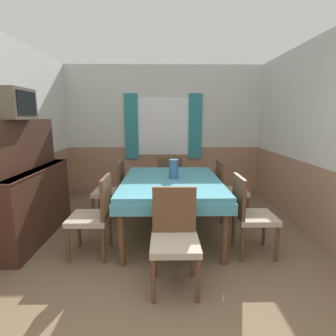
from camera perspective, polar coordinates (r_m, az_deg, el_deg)
The scene contains 13 objects.
wall_back at distance 5.50m, azimuth -0.88°, elevation 8.24°, with size 4.35×0.10×2.60m.
wall_left at distance 3.99m, azimuth -31.09°, elevation 5.55°, with size 0.05×4.45×2.60m.
wall_right at distance 4.00m, azimuth 29.38°, elevation 5.72°, with size 0.05×4.45×2.60m.
dining_table at distance 3.46m, azimuth 0.81°, elevation -4.10°, with size 1.29×1.70×0.77m.
chair_right_far at distance 4.12m, azimuth 12.90°, elevation -4.28°, with size 0.44×0.44×0.93m.
chair_head_near at distance 2.50m, azimuth 1.57°, elevation -14.31°, with size 0.44×0.44×0.93m.
chair_left_far at distance 4.08m, azimuth -11.88°, elevation -4.40°, with size 0.44×0.44×0.93m.
chair_right_near at distance 3.17m, azimuth 17.37°, elevation -9.19°, with size 0.44×0.44×0.93m.
chair_head_window at distance 4.55m, azimuth 0.40°, elevation -2.54°, with size 0.44×0.44×0.93m.
chair_left_near at distance 3.11m, azimuth -15.49°, elevation -9.45°, with size 0.44×0.44×0.93m.
sideboard at distance 3.82m, azimuth -28.11°, elevation -4.12°, with size 0.46×1.56×1.54m.
tv at distance 3.52m, azimuth -30.36°, elevation 11.98°, with size 0.29×0.50×0.35m.
vase at distance 3.46m, azimuth 1.31°, elevation -0.20°, with size 0.12×0.12×0.26m.
Camera 1 is at (-0.00, -1.42, 1.57)m, focal length 28.00 mm.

